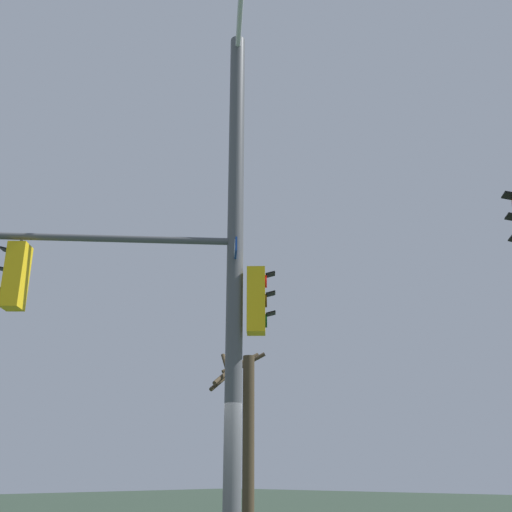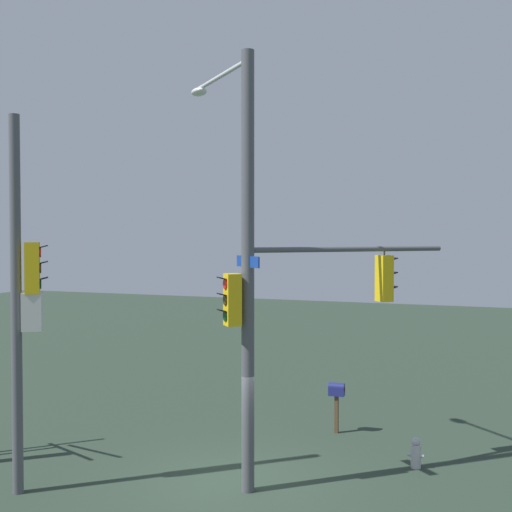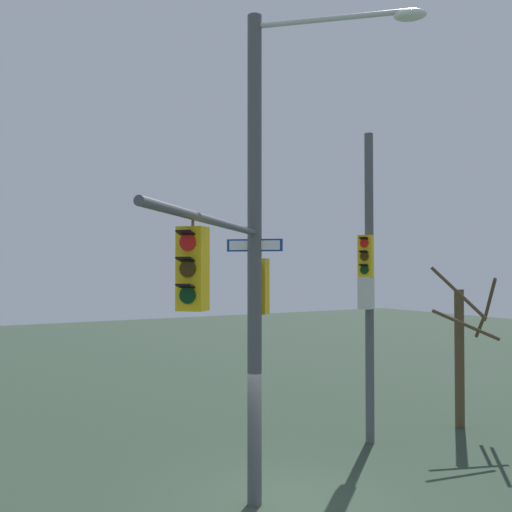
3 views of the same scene
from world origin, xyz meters
The scene contains 2 objects.
main_signal_pole_assembly centered at (-0.74, -0.16, 4.95)m, with size 6.11×4.39×9.44m.
bare_tree_behind_pole centered at (-7.57, 8.08, 2.96)m, with size 1.58×2.07×5.45m.
Camera 1 is at (6.18, -6.42, 1.48)m, focal length 41.74 mm.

